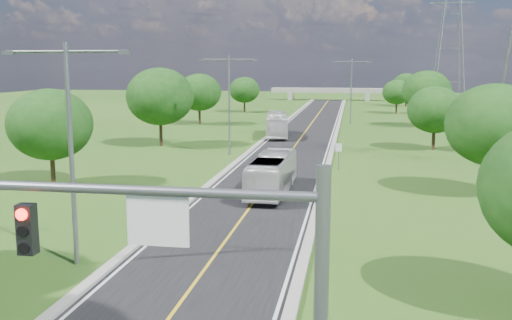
{
  "coord_description": "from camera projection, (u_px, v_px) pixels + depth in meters",
  "views": [
    {
      "loc": [
        6.29,
        -11.3,
        9.0
      ],
      "look_at": [
        0.25,
        24.33,
        3.0
      ],
      "focal_mm": 40.0,
      "sensor_mm": 36.0,
      "label": 1
    }
  ],
  "objects": [
    {
      "name": "ground",
      "position": [
        301.0,
        138.0,
        71.85
      ],
      "size": [
        260.0,
        260.0,
        0.0
      ],
      "primitive_type": "plane",
      "color": "#244C15",
      "rests_on": "ground"
    },
    {
      "name": "road",
      "position": [
        305.0,
        132.0,
        77.69
      ],
      "size": [
        8.0,
        150.0,
        0.06
      ],
      "primitive_type": "cube",
      "color": "black",
      "rests_on": "ground"
    },
    {
      "name": "curb_left",
      "position": [
        274.0,
        131.0,
        78.37
      ],
      "size": [
        0.5,
        150.0,
        0.22
      ],
      "primitive_type": "cube",
      "color": "gray",
      "rests_on": "ground"
    },
    {
      "name": "curb_right",
      "position": [
        337.0,
        132.0,
        76.97
      ],
      "size": [
        0.5,
        150.0,
        0.22
      ],
      "primitive_type": "cube",
      "color": "gray",
      "rests_on": "ground"
    },
    {
      "name": "signal_mast",
      "position": [
        213.0,
        278.0,
        11.11
      ],
      "size": [
        8.54,
        0.33,
        7.2
      ],
      "color": "slate",
      "rests_on": "ground"
    },
    {
      "name": "speed_limit_sign",
      "position": [
        339.0,
        152.0,
        49.32
      ],
      "size": [
        0.55,
        0.09,
        2.4
      ],
      "color": "slate",
      "rests_on": "ground"
    },
    {
      "name": "overpass",
      "position": [
        329.0,
        91.0,
        149.27
      ],
      "size": [
        30.0,
        3.0,
        3.2
      ],
      "color": "gray",
      "rests_on": "ground"
    },
    {
      "name": "streetlight_near_left",
      "position": [
        70.0,
        135.0,
        25.18
      ],
      "size": [
        5.9,
        0.25,
        10.0
      ],
      "color": "slate",
      "rests_on": "ground"
    },
    {
      "name": "streetlight_mid_left",
      "position": [
        229.0,
        96.0,
        57.28
      ],
      "size": [
        5.9,
        0.25,
        10.0
      ],
      "color": "slate",
      "rests_on": "ground"
    },
    {
      "name": "streetlight_far_right",
      "position": [
        351.0,
        86.0,
        87.4
      ],
      "size": [
        5.9,
        0.25,
        10.0
      ],
      "color": "slate",
      "rests_on": "ground"
    },
    {
      "name": "power_tower_far",
      "position": [
        450.0,
        41.0,
        118.78
      ],
      "size": [
        9.0,
        6.4,
        28.0
      ],
      "color": "slate",
      "rests_on": "ground"
    },
    {
      "name": "tree_lb",
      "position": [
        50.0,
        125.0,
        42.6
      ],
      "size": [
        6.3,
        6.3,
        7.33
      ],
      "color": "black",
      "rests_on": "ground"
    },
    {
      "name": "tree_lc",
      "position": [
        160.0,
        97.0,
        63.69
      ],
      "size": [
        7.56,
        7.56,
        8.79
      ],
      "color": "black",
      "rests_on": "ground"
    },
    {
      "name": "tree_ld",
      "position": [
        199.0,
        92.0,
        87.46
      ],
      "size": [
        6.72,
        6.72,
        7.82
      ],
      "color": "black",
      "rests_on": "ground"
    },
    {
      "name": "tree_le",
      "position": [
        244.0,
        90.0,
        110.49
      ],
      "size": [
        5.88,
        5.88,
        6.84
      ],
      "color": "black",
      "rests_on": "ground"
    },
    {
      "name": "tree_rb",
      "position": [
        495.0,
        125.0,
        39.23
      ],
      "size": [
        6.72,
        6.72,
        7.82
      ],
      "color": "black",
      "rests_on": "ground"
    },
    {
      "name": "tree_rc",
      "position": [
        435.0,
        110.0,
        60.89
      ],
      "size": [
        5.88,
        5.88,
        6.84
      ],
      "color": "black",
      "rests_on": "ground"
    },
    {
      "name": "tree_rd",
      "position": [
        427.0,
        91.0,
        83.75
      ],
      "size": [
        7.14,
        7.14,
        8.3
      ],
      "color": "black",
      "rests_on": "ground"
    },
    {
      "name": "tree_re",
      "position": [
        397.0,
        92.0,
        107.71
      ],
      "size": [
        5.46,
        5.46,
        6.35
      ],
      "color": "black",
      "rests_on": "ground"
    },
    {
      "name": "tree_rf",
      "position": [
        407.0,
        85.0,
        126.49
      ],
      "size": [
        6.3,
        6.3,
        7.33
      ],
      "color": "black",
      "rests_on": "ground"
    },
    {
      "name": "bus_outbound",
      "position": [
        272.0,
        173.0,
        40.39
      ],
      "size": [
        2.51,
        9.99,
        2.77
      ],
      "primitive_type": "imported",
      "rotation": [
        0.0,
        0.0,
        3.12
      ],
      "color": "beige",
      "rests_on": "road"
    },
    {
      "name": "bus_inbound",
      "position": [
        277.0,
        124.0,
        72.68
      ],
      "size": [
        4.02,
        11.19,
        3.05
      ],
      "primitive_type": "imported",
      "rotation": [
        0.0,
        0.0,
        0.14
      ],
      "color": "silver",
      "rests_on": "road"
    }
  ]
}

